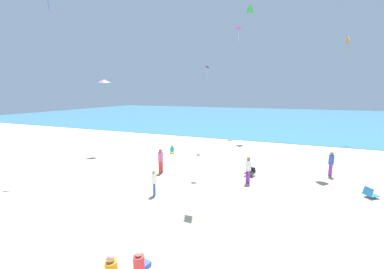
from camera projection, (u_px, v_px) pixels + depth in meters
The scene contains 15 objects.
ground_plane at pixel (206, 170), 17.58m from camera, with size 120.00×120.00×0.00m, color #C6B58C.
ocean_water at pixel (266, 117), 55.95m from camera, with size 120.00×60.00×0.05m, color teal.
beach_chair_near_camera at pixel (370, 193), 12.97m from camera, with size 0.82×0.79×0.58m.
beach_chair_mid_beach at pixel (250, 172), 16.42m from camera, with size 0.71×0.78×0.59m.
person_1 at pixel (140, 263), 7.63m from camera, with size 0.44×0.65×0.75m.
person_2 at pixel (161, 159), 16.79m from camera, with size 0.44×0.44×1.72m.
person_3 at pixel (154, 181), 13.15m from camera, with size 0.38×0.38×1.43m.
person_5 at pixel (248, 168), 14.88m from camera, with size 0.47×0.47×1.68m.
person_6 at pixel (331, 162), 16.13m from camera, with size 0.41×0.41×1.68m.
person_7 at pixel (172, 150), 22.51m from camera, with size 0.62×0.68×0.76m.
kite_black at pixel (208, 67), 23.06m from camera, with size 0.51×0.58×1.30m.
kite_magenta at pixel (239, 28), 30.40m from camera, with size 0.83×0.68×1.87m.
kite_pink at pixel (104, 81), 21.72m from camera, with size 0.95×0.88×1.86m.
kite_orange at pixel (348, 41), 26.79m from camera, with size 0.22×1.01×1.79m.
kite_green at pixel (250, 7), 27.72m from camera, with size 1.17×1.44×1.79m.
Camera 1 is at (5.50, -6.00, 5.51)m, focal length 22.98 mm.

